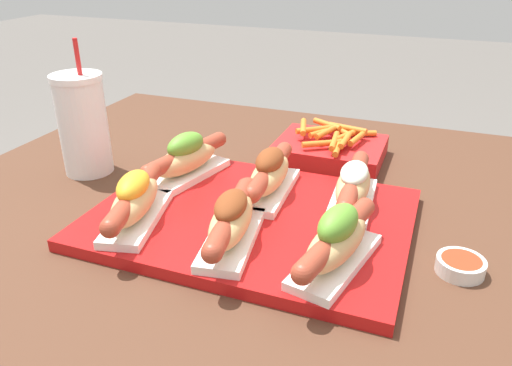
{
  "coord_description": "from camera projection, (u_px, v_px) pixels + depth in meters",
  "views": [
    {
      "loc": [
        0.24,
        -0.57,
        1.07
      ],
      "look_at": [
        0.01,
        0.05,
        0.74
      ],
      "focal_mm": 35.0,
      "sensor_mm": 36.0,
      "label": 1
    }
  ],
  "objects": [
    {
      "name": "hot_dog_2",
      "position": [
        337.0,
        241.0,
        0.6
      ],
      "size": [
        0.09,
        0.2,
        0.08
      ],
      "color": "white",
      "rests_on": "serving_tray"
    },
    {
      "name": "hot_dog_0",
      "position": [
        135.0,
        200.0,
        0.7
      ],
      "size": [
        0.1,
        0.2,
        0.07
      ],
      "color": "white",
      "rests_on": "serving_tray"
    },
    {
      "name": "serving_tray",
      "position": [
        251.0,
        218.0,
        0.74
      ],
      "size": [
        0.46,
        0.34,
        0.02
      ],
      "color": "#B71414",
      "rests_on": "patio_table"
    },
    {
      "name": "hot_dog_1",
      "position": [
        231.0,
        220.0,
        0.65
      ],
      "size": [
        0.08,
        0.2,
        0.07
      ],
      "color": "white",
      "rests_on": "serving_tray"
    },
    {
      "name": "drink_cup",
      "position": [
        83.0,
        124.0,
        0.87
      ],
      "size": [
        0.09,
        0.09,
        0.24
      ],
      "color": "white",
      "rests_on": "patio_table"
    },
    {
      "name": "hot_dog_4",
      "position": [
        270.0,
        174.0,
        0.78
      ],
      "size": [
        0.07,
        0.2,
        0.07
      ],
      "color": "white",
      "rests_on": "serving_tray"
    },
    {
      "name": "fries_basket",
      "position": [
        330.0,
        149.0,
        0.95
      ],
      "size": [
        0.2,
        0.16,
        0.06
      ],
      "color": "red",
      "rests_on": "patio_table"
    },
    {
      "name": "hot_dog_3",
      "position": [
        186.0,
        158.0,
        0.83
      ],
      "size": [
        0.1,
        0.2,
        0.08
      ],
      "color": "white",
      "rests_on": "serving_tray"
    },
    {
      "name": "hot_dog_5",
      "position": [
        353.0,
        186.0,
        0.74
      ],
      "size": [
        0.07,
        0.2,
        0.07
      ],
      "color": "white",
      "rests_on": "serving_tray"
    },
    {
      "name": "sauce_bowl",
      "position": [
        461.0,
        265.0,
        0.63
      ],
      "size": [
        0.06,
        0.06,
        0.02
      ],
      "color": "silver",
      "rests_on": "patio_table"
    }
  ]
}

